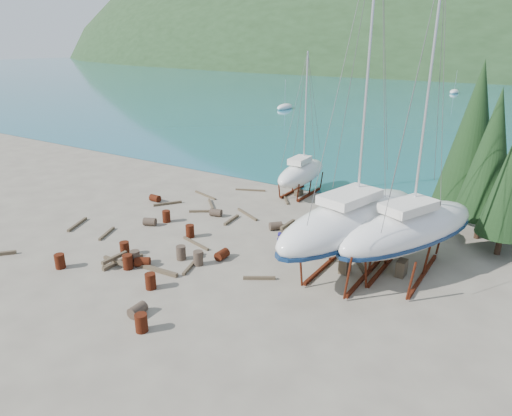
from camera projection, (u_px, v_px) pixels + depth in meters
The scene contains 50 objects.
ground at pixel (222, 259), 27.92m from camera, with size 600.00×600.00×0.00m, color #665D50.
far_house_left at pixel (370, 65), 207.14m from camera, with size 6.60×5.60×5.60m.
far_house_center at pixel (464, 67), 186.53m from camera, with size 6.60×5.60×5.60m.
cypress_near_right at pixel (491, 155), 28.93m from camera, with size 3.60×3.60×10.00m.
cypress_mid_right at pixel (512, 179), 26.88m from camera, with size 3.06×3.06×8.50m.
cypress_back_left at pixel (473, 133), 30.98m from camera, with size 4.14×4.14×11.50m.
moored_boat_left at pixel (285, 107), 90.39m from camera, with size 2.00×5.00×6.05m.
moored_boat_far at pixel (454, 92), 118.35m from camera, with size 2.00×5.00×6.05m.
large_sailboat_near at pixel (352, 221), 25.75m from camera, with size 6.23×12.35×18.69m.
large_sailboat_far at pixel (409, 228), 25.41m from camera, with size 6.92×10.98×16.78m.
small_sailboat_shore at pixel (301, 173), 39.19m from camera, with size 2.57×7.48×11.85m.
worker at pixel (280, 245), 27.84m from camera, with size 0.61×0.40×1.68m, color #191458.
drum_0 at pixel (125, 249), 28.31m from camera, with size 0.58×0.58×0.88m, color #5C220F.
drum_1 at pixel (138, 310), 22.08m from camera, with size 0.58×0.58×0.88m, color #2D2823.
drum_2 at pixel (155, 198), 37.91m from camera, with size 0.58×0.58×0.88m, color #5C220F.
drum_3 at pixel (151, 281), 24.44m from camera, with size 0.58×0.58×0.88m, color #5C220F.
drum_4 at pixel (327, 213), 34.59m from camera, with size 0.58×0.58×0.88m, color #5C220F.
drum_5 at pixel (198, 258), 27.05m from camera, with size 0.58×0.58×0.88m, color #2D2823.
drum_6 at pixel (222, 255), 27.85m from camera, with size 0.58×0.58×0.88m, color #5C220F.
drum_7 at pixel (141, 323), 20.81m from camera, with size 0.58×0.58×0.88m, color #5C220F.
drum_8 at pixel (166, 216), 33.55m from camera, with size 0.58×0.58×0.88m, color #5C220F.
drum_9 at pixel (216, 213), 34.70m from camera, with size 0.58×0.58×0.88m, color #2D2823.
drum_10 at pixel (128, 262), 26.58m from camera, with size 0.58×0.58×0.88m, color #5C220F.
drum_11 at pixel (276, 226), 32.20m from camera, with size 0.58×0.58×0.88m, color #2D2823.
drum_12 at pixel (142, 262), 26.92m from camera, with size 0.58×0.58×0.88m, color #5C220F.
drum_13 at pixel (60, 261), 26.67m from camera, with size 0.58×0.58×0.88m, color #5C220F.
drum_14 at pixel (190, 231), 30.92m from camera, with size 0.58×0.58×0.88m, color #5C220F.
drum_15 at pixel (150, 222), 32.94m from camera, with size 0.58×0.58×0.88m, color #2D2823.
drum_16 at pixel (135, 258), 27.10m from camera, with size 0.58×0.58×0.88m, color #2D2823.
drum_17 at pixel (181, 253), 27.74m from camera, with size 0.58×0.58×0.88m, color #2D2823.
timber_0 at pixel (250, 190), 40.73m from camera, with size 0.14×2.71×0.14m, color brown.
timber_1 at pixel (360, 266), 26.88m from camera, with size 0.19×1.82×0.19m, color brown.
timber_2 at pixel (168, 204), 37.25m from camera, with size 0.19×2.33×0.19m, color brown.
timber_3 at pixel (123, 261), 27.52m from camera, with size 0.15×2.58×0.15m, color brown.
timber_4 at pixel (202, 211), 35.57m from camera, with size 0.17×2.03×0.17m, color brown.
timber_5 at pixel (193, 263), 27.22m from camera, with size 0.16×2.94×0.16m, color brown.
timber_6 at pixel (342, 212), 35.42m from camera, with size 0.19×1.62×0.19m, color brown.
timber_7 at pixel (259, 278), 25.50m from camera, with size 0.17×1.81×0.17m, color brown.
timber_8 at pixel (231, 220), 33.81m from camera, with size 0.19×2.03×0.19m, color brown.
timber_9 at pixel (285, 199), 38.36m from camera, with size 0.15×2.52×0.15m, color brown.
timber_10 at pixel (247, 214), 34.95m from camera, with size 0.16×2.82×0.16m, color brown.
timber_11 at pixel (196, 243), 29.91m from camera, with size 0.15×2.68×0.15m, color brown.
timber_12 at pixel (107, 234), 31.43m from camera, with size 0.17×2.15×0.17m, color brown.
timber_13 at pixel (7, 253), 28.47m from camera, with size 0.22×1.05×0.22m, color brown.
timber_14 at pixel (77, 224), 32.98m from camera, with size 0.18×2.51×0.18m, color brown.
timber_15 at pixel (205, 195), 39.36m from camera, with size 0.15×2.89×0.15m, color brown.
timber_16 at pixel (154, 269), 26.43m from camera, with size 0.23×3.26×0.23m, color brown.
timber_17 at pixel (211, 204), 37.15m from camera, with size 0.16×2.41×0.16m, color brown.
timber_pile_fore at pixel (115, 261), 27.02m from camera, with size 1.80×1.80×0.60m.
timber_pile_aft at pixel (288, 227), 31.96m from camera, with size 1.80×1.80×0.60m.
Camera 1 is at (15.53, -19.91, 12.49)m, focal length 32.00 mm.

